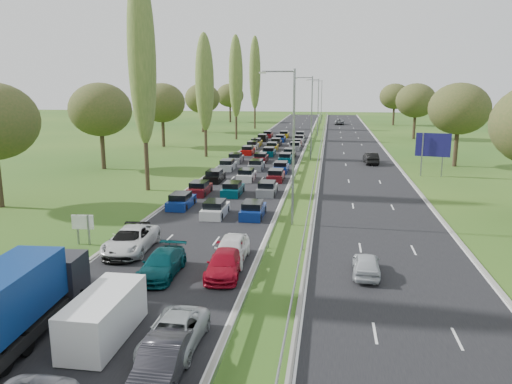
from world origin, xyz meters
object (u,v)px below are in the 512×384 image
at_px(near_car_2, 131,240).
at_px(info_sign, 83,225).
at_px(blue_lorry, 21,298).
at_px(near_car_3, 127,242).
at_px(direction_sign, 433,147).
at_px(white_van_rear, 106,314).

relative_size(near_car_2, info_sign, 2.68).
relative_size(near_car_2, blue_lorry, 0.69).
height_order(near_car_3, info_sign, info_sign).
height_order(near_car_2, direction_sign, direction_sign).
distance_m(blue_lorry, direction_sign, 50.03).
height_order(blue_lorry, white_van_rear, blue_lorry).
bearing_deg(white_van_rear, blue_lorry, -171.10).
bearing_deg(near_car_2, blue_lorry, -93.50).
relative_size(blue_lorry, info_sign, 3.89).
xyz_separation_m(near_car_3, blue_lorry, (-0.04, -11.30, 1.06)).
xyz_separation_m(blue_lorry, info_sign, (-3.66, 12.54, -0.44)).
distance_m(blue_lorry, info_sign, 13.07).
bearing_deg(direction_sign, near_car_2, -128.31).
relative_size(info_sign, direction_sign, 0.40).
bearing_deg(blue_lorry, near_car_3, 86.10).
relative_size(white_van_rear, direction_sign, 0.98).
bearing_deg(direction_sign, blue_lorry, -120.19).
distance_m(near_car_2, white_van_rear, 11.57).
xyz_separation_m(white_van_rear, direction_sign, (21.56, 42.66, 2.52)).
height_order(info_sign, direction_sign, direction_sign).
xyz_separation_m(blue_lorry, direction_sign, (25.14, 43.22, 1.76)).
xyz_separation_m(near_car_2, blue_lorry, (-0.17, -11.61, 1.01)).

